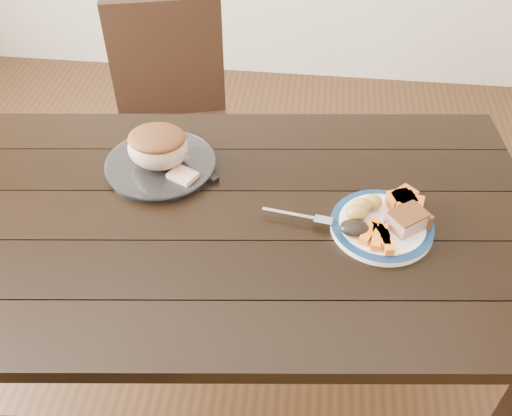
# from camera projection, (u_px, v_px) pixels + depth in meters

# --- Properties ---
(ground) EXTENTS (4.00, 4.00, 0.00)m
(ground) POSITION_uv_depth(u_px,v_px,m) (234.00, 371.00, 1.96)
(ground) COLOR #472B16
(ground) RESTS_ON ground
(dining_table) EXTENTS (1.69, 1.08, 0.75)m
(dining_table) POSITION_uv_depth(u_px,v_px,m) (227.00, 240.00, 1.51)
(dining_table) COLOR black
(dining_table) RESTS_ON ground
(chair_far) EXTENTS (0.52, 0.52, 0.93)m
(chair_far) POSITION_uv_depth(u_px,v_px,m) (173.00, 116.00, 2.16)
(chair_far) COLOR black
(chair_far) RESTS_ON ground
(dinner_plate) EXTENTS (0.25, 0.25, 0.02)m
(dinner_plate) POSITION_uv_depth(u_px,v_px,m) (382.00, 226.00, 1.40)
(dinner_plate) COLOR white
(dinner_plate) RESTS_ON dining_table
(plate_rim) EXTENTS (0.25, 0.25, 0.02)m
(plate_rim) POSITION_uv_depth(u_px,v_px,m) (382.00, 224.00, 1.39)
(plate_rim) COLOR #0E2649
(plate_rim) RESTS_ON dinner_plate
(serving_platter) EXTENTS (0.29, 0.29, 0.02)m
(serving_platter) POSITION_uv_depth(u_px,v_px,m) (161.00, 166.00, 1.57)
(serving_platter) COLOR white
(serving_platter) RESTS_ON dining_table
(pork_slice) EXTENTS (0.11, 0.10, 0.04)m
(pork_slice) POSITION_uv_depth(u_px,v_px,m) (407.00, 221.00, 1.37)
(pork_slice) COLOR #AD776A
(pork_slice) RESTS_ON dinner_plate
(roasted_potatoes) EXTENTS (0.09, 0.09, 0.04)m
(roasted_potatoes) POSITION_uv_depth(u_px,v_px,m) (363.00, 208.00, 1.40)
(roasted_potatoes) COLOR gold
(roasted_potatoes) RESTS_ON dinner_plate
(carrot_batons) EXTENTS (0.08, 0.11, 0.02)m
(carrot_batons) POSITION_uv_depth(u_px,v_px,m) (379.00, 236.00, 1.35)
(carrot_batons) COLOR orange
(carrot_batons) RESTS_ON dinner_plate
(pumpkin_wedges) EXTENTS (0.09, 0.09, 0.04)m
(pumpkin_wedges) POSITION_uv_depth(u_px,v_px,m) (404.00, 201.00, 1.42)
(pumpkin_wedges) COLOR orange
(pumpkin_wedges) RESTS_ON dinner_plate
(dark_mushroom) EXTENTS (0.07, 0.05, 0.03)m
(dark_mushroom) POSITION_uv_depth(u_px,v_px,m) (354.00, 228.00, 1.36)
(dark_mushroom) COLOR black
(dark_mushroom) RESTS_ON dinner_plate
(fork) EXTENTS (0.18, 0.04, 0.00)m
(fork) POSITION_uv_depth(u_px,v_px,m) (303.00, 217.00, 1.41)
(fork) COLOR silver
(fork) RESTS_ON dinner_plate
(roast_joint) EXTENTS (0.16, 0.14, 0.11)m
(roast_joint) POSITION_uv_depth(u_px,v_px,m) (158.00, 148.00, 1.53)
(roast_joint) COLOR tan
(roast_joint) RESTS_ON serving_platter
(cut_slice) EXTENTS (0.09, 0.08, 0.02)m
(cut_slice) POSITION_uv_depth(u_px,v_px,m) (183.00, 176.00, 1.51)
(cut_slice) COLOR tan
(cut_slice) RESTS_ON serving_platter
(carving_knife) EXTENTS (0.26, 0.21, 0.01)m
(carving_knife) POSITION_uv_depth(u_px,v_px,m) (192.00, 165.00, 1.58)
(carving_knife) COLOR silver
(carving_knife) RESTS_ON dining_table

